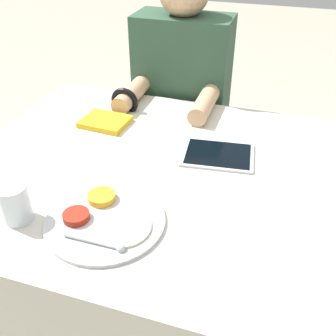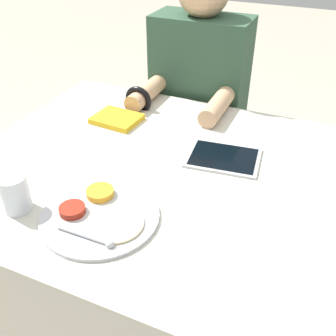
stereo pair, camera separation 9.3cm
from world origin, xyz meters
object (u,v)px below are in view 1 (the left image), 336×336
object	(u,v)px
red_notebook	(105,122)
drinking_glass	(15,203)
tablet_device	(218,155)
person_diner	(181,122)
thali_tray	(105,219)

from	to	relation	value
red_notebook	drinking_glass	bearing A→B (deg)	-89.05
tablet_device	drinking_glass	xyz separation A→B (m)	(-0.42, -0.45, 0.05)
person_diner	drinking_glass	xyz separation A→B (m)	(-0.16, -0.94, 0.22)
red_notebook	drinking_glass	size ratio (longest dim) A/B	1.68
thali_tray	person_diner	xyz separation A→B (m)	(-0.05, 0.89, -0.18)
tablet_device	drinking_glass	bearing A→B (deg)	-133.40
red_notebook	person_diner	bearing A→B (deg)	67.29
drinking_glass	thali_tray	bearing A→B (deg)	14.90
tablet_device	person_diner	size ratio (longest dim) A/B	0.19
red_notebook	drinking_glass	distance (m)	0.54
thali_tray	person_diner	world-z (taller)	person_diner
red_notebook	drinking_glass	world-z (taller)	drinking_glass
tablet_device	drinking_glass	distance (m)	0.62
person_diner	thali_tray	bearing A→B (deg)	-86.64
red_notebook	tablet_device	distance (m)	0.44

